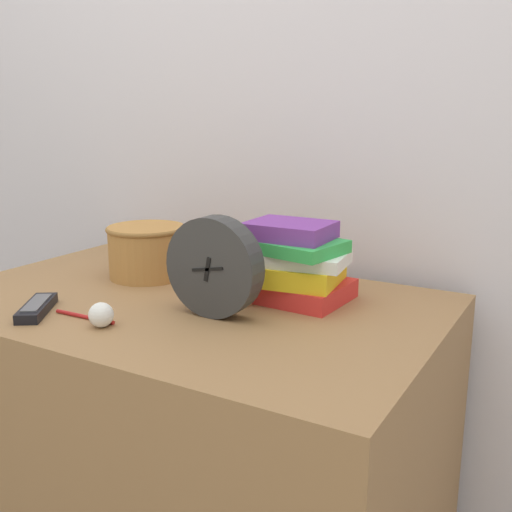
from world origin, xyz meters
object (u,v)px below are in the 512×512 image
book_stack (293,265)px  pen (85,317)px  crumpled_paper_ball (101,315)px  tv_remote (37,308)px  desk_clock (214,267)px  basket (147,249)px

book_stack → pen: (-0.30, -0.31, -0.07)m
book_stack → pen: book_stack is taller
book_stack → crumpled_paper_ball: book_stack is taller
tv_remote → book_stack: bearing=39.5°
desk_clock → pen: bearing=-145.9°
basket → tv_remote: basket is taller
pen → book_stack: bearing=46.5°
pen → basket: bearing=107.3°
basket → crumpled_paper_ball: basket is taller
desk_clock → book_stack: desk_clock is taller
basket → pen: bearing=-72.7°
desk_clock → tv_remote: desk_clock is taller
crumpled_paper_ball → desk_clock: bearing=47.1°
book_stack → basket: book_stack is taller
book_stack → tv_remote: size_ratio=1.63×
desk_clock → basket: size_ratio=1.03×
desk_clock → book_stack: 0.19m
tv_remote → crumpled_paper_ball: 0.17m
desk_clock → basket: desk_clock is taller
desk_clock → crumpled_paper_ball: bearing=-132.9°
basket → tv_remote: bearing=-92.5°
basket → pen: size_ratio=1.31×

